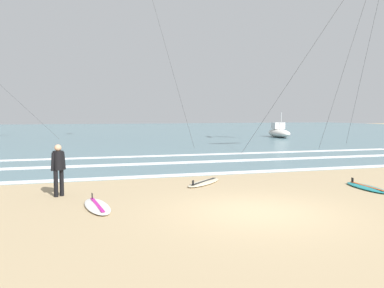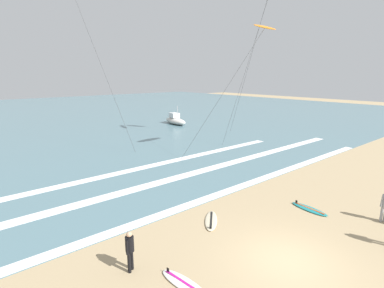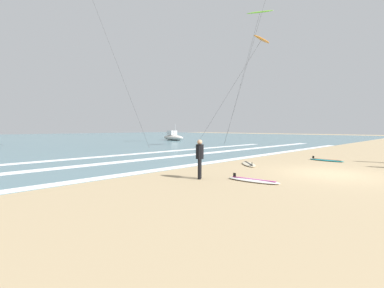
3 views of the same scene
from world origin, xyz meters
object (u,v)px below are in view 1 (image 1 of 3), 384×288
object	(u,v)px
surfboard_foreground_flat	(204,183)
surfboard_near_water	(97,206)
offshore_boat	(279,132)
surfer_left_near	(58,165)
surfboard_left_pile	(367,187)

from	to	relation	value
surfboard_foreground_flat	surfboard_near_water	bearing A→B (deg)	-145.47
offshore_boat	surfboard_foreground_flat	bearing A→B (deg)	-123.85
surfboard_near_water	offshore_boat	bearing A→B (deg)	53.26
surfer_left_near	surfboard_near_water	xyz separation A→B (m)	(1.04, -1.86, -0.91)
surfer_left_near	surfboard_foreground_flat	world-z (taller)	surfer_left_near
surfboard_left_pile	surfboard_foreground_flat	distance (m)	5.56
surfboard_left_pile	offshore_boat	xyz separation A→B (m)	(11.87, 27.59, 0.51)
surfer_left_near	surfboard_foreground_flat	size ratio (longest dim) A/B	0.83
surfboard_near_water	surfboard_foreground_flat	xyz separation A→B (m)	(3.91, 2.69, 0.00)
surfer_left_near	surfboard_near_water	distance (m)	2.32
surfboard_foreground_flat	offshore_boat	bearing A→B (deg)	56.15
surfboard_near_water	surfboard_left_pile	size ratio (longest dim) A/B	1.01
surfboard_left_pile	surfboard_foreground_flat	world-z (taller)	same
surfer_left_near	offshore_boat	bearing A→B (deg)	49.97
offshore_boat	surfer_left_near	bearing A→B (deg)	-130.03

